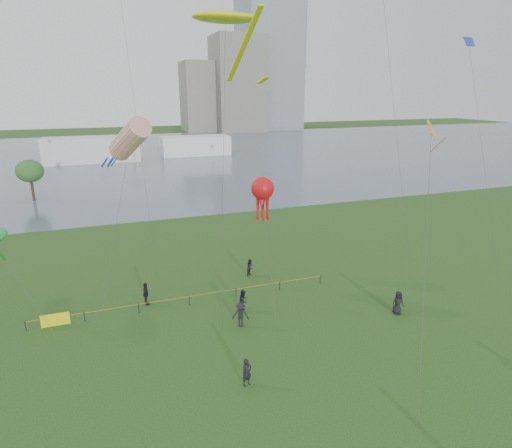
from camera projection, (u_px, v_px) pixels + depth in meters
name	position (u px, v px, depth m)	size (l,w,h in m)	color
ground_plane	(319.00, 420.00, 22.83)	(400.00, 400.00, 0.00)	#1B3B12
lake	(142.00, 156.00, 112.71)	(400.00, 120.00, 0.08)	slate
building_mid	(238.00, 84.00, 177.43)	(20.00, 20.00, 38.00)	slate
building_low	(202.00, 97.00, 179.85)	(16.00, 18.00, 28.00)	slate
pavilion_left	(92.00, 150.00, 103.48)	(22.00, 8.00, 6.00)	silver
pavilion_right	(195.00, 146.00, 114.63)	(18.00, 7.00, 5.00)	white
fence	(110.00, 311.00, 32.89)	(24.07, 0.07, 1.05)	black
spectator_a	(243.00, 301.00, 33.82)	(0.87, 0.68, 1.79)	black
spectator_b	(241.00, 315.00, 31.51)	(1.24, 0.71, 1.92)	black
spectator_c	(146.00, 294.00, 34.74)	(1.13, 0.47, 1.93)	black
spectator_d	(398.00, 303.00, 33.38)	(0.92, 0.60, 1.89)	black
spectator_f	(247.00, 372.00, 25.24)	(0.64, 0.42, 1.76)	black
spectator_g	(250.00, 267.00, 40.32)	(0.80, 0.62, 1.64)	black
kite_stingray	(226.00, 18.00, 31.22)	(5.01, 10.03, 22.28)	#3F3F42
kite_windsock	(130.00, 139.00, 34.87)	(5.53, 7.98, 14.92)	#3F3F42
kite_octopus	(263.00, 189.00, 38.29)	(3.02, 9.30, 9.43)	#3F3F42
kite_delta	(432.00, 141.00, 30.68)	(9.52, 12.27, 14.73)	#3F3F42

